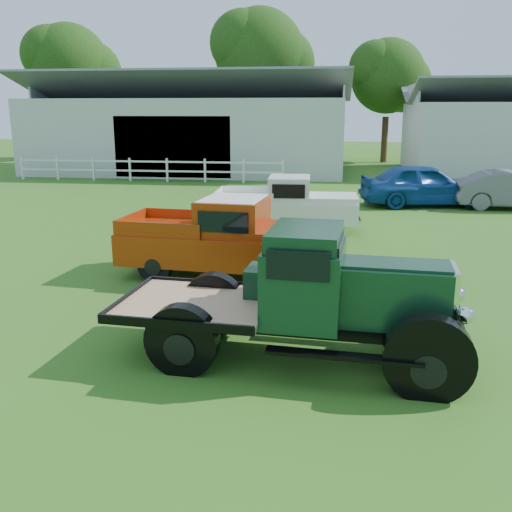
% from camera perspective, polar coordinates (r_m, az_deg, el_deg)
% --- Properties ---
extents(ground, '(120.00, 120.00, 0.00)m').
position_cam_1_polar(ground, '(9.57, -2.18, -7.85)').
color(ground, '#385E22').
extents(shed_left, '(18.80, 10.20, 5.60)m').
position_cam_1_polar(shed_left, '(35.76, -6.24, 13.03)').
color(shed_left, '#A4A4A4').
rests_on(shed_left, ground).
extents(fence_rail, '(14.20, 0.16, 1.20)m').
position_cam_1_polar(fence_rail, '(30.41, -10.70, 8.48)').
color(fence_rail, white).
rests_on(fence_rail, ground).
extents(tree_a, '(6.30, 6.30, 10.50)m').
position_cam_1_polar(tree_a, '(46.10, -18.04, 15.78)').
color(tree_a, black).
rests_on(tree_a, ground).
extents(tree_b, '(6.90, 6.90, 11.50)m').
position_cam_1_polar(tree_b, '(43.13, 0.37, 17.26)').
color(tree_b, black).
rests_on(tree_b, ground).
extents(tree_c, '(5.40, 5.40, 9.00)m').
position_cam_1_polar(tree_c, '(41.87, 12.95, 15.28)').
color(tree_c, black).
rests_on(tree_c, ground).
extents(vintage_flatbed, '(5.22, 2.39, 2.01)m').
position_cam_1_polar(vintage_flatbed, '(8.34, 4.22, -3.91)').
color(vintage_flatbed, '#123621').
rests_on(vintage_flatbed, ground).
extents(red_pickup, '(5.08, 2.33, 1.80)m').
position_cam_1_polar(red_pickup, '(12.56, -2.69, 1.88)').
color(red_pickup, '#9D2D0A').
rests_on(red_pickup, ground).
extents(white_pickup, '(4.52, 1.91, 1.64)m').
position_cam_1_polar(white_pickup, '(17.53, 3.05, 5.20)').
color(white_pickup, silver).
rests_on(white_pickup, ground).
extents(misc_car_blue, '(5.08, 2.76, 1.64)m').
position_cam_1_polar(misc_car_blue, '(23.03, 16.43, 6.85)').
color(misc_car_blue, navy).
rests_on(misc_car_blue, ground).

